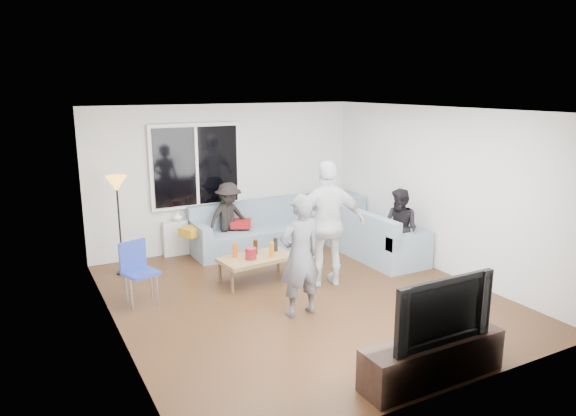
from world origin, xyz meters
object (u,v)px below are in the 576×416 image
sofa_right_section (375,232)px  spectator_right (400,229)px  player_left (300,256)px  player_right (328,224)px  side_chair (141,274)px  television (436,308)px  sofa_back_section (256,227)px  coffee_table (257,269)px  spectator_back (229,219)px  floor_lamp (120,226)px  tv_console (432,359)px

sofa_right_section → spectator_right: 0.69m
player_left → player_right: size_ratio=0.86×
side_chair → spectator_right: 4.10m
television → player_right: bearing=80.1°
side_chair → player_left: player_left is taller
sofa_right_section → player_left: bearing=122.5°
sofa_right_section → spectator_right: bearing=-180.0°
sofa_back_section → spectator_right: size_ratio=1.77×
coffee_table → player_right: player_right is taller
spectator_back → television: size_ratio=1.07×
sofa_back_section → coffee_table: (-0.66, -1.46, -0.22)m
coffee_table → floor_lamp: size_ratio=0.71×
player_right → spectator_right: (1.45, 0.11, -0.28)m
player_right → television: player_right is taller
sofa_right_section → coffee_table: bearing=94.2°
coffee_table → spectator_right: 2.44m
coffee_table → side_chair: side_chair is taller
player_right → side_chair: bearing=4.5°
floor_lamp → television: 5.12m
spectator_back → tv_console: bearing=-95.8°
sofa_right_section → tv_console: sofa_right_section is taller
player_left → spectator_right: size_ratio=1.23×
coffee_table → television: size_ratio=0.92×
sofa_back_section → player_left: (-0.66, -2.78, 0.38)m
sofa_back_section → player_left: bearing=-103.3°
floor_lamp → sofa_right_section: bearing=-16.0°
spectator_back → tv_console: size_ratio=0.80×
sofa_back_section → sofa_right_section: same height
sofa_right_section → floor_lamp: bearing=74.0°
spectator_right → television: size_ratio=1.09×
side_chair → television: 3.95m
side_chair → spectator_right: size_ratio=0.66×
player_right → spectator_right: bearing=-158.9°
sofa_right_section → coffee_table: sofa_right_section is taller
player_left → spectator_back: size_ratio=1.26×
sofa_back_section → side_chair: side_chair is taller
tv_console → spectator_back: bearing=93.2°
player_right → spectator_back: (-0.74, 2.08, -0.29)m
side_chair → television: bearing=-76.3°
spectator_back → tv_console: spectator_back is taller
sofa_back_section → spectator_back: (-0.51, 0.03, 0.21)m
player_left → player_right: 1.16m
sofa_back_section → spectator_right: 2.58m
coffee_table → spectator_right: spectator_right is taller
tv_console → television: television is taller
sofa_back_section → tv_console: sofa_back_section is taller
sofa_right_section → player_right: (-1.45, -0.76, 0.51)m
sofa_back_section → player_left: 2.88m
player_left → spectator_back: player_left is taller
sofa_right_section → floor_lamp: size_ratio=1.28×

